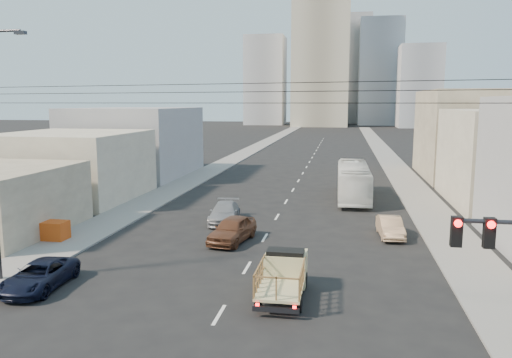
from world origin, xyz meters
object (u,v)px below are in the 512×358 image
(city_bus, at_px, (353,181))
(crate_stack, at_px, (53,230))
(flatbed_pickup, at_px, (283,273))
(sedan_grey, at_px, (225,213))
(sedan_tan, at_px, (390,227))
(navy_pickup, at_px, (40,275))
(sedan_brown, at_px, (232,229))

(city_bus, height_order, crate_stack, city_bus)
(flatbed_pickup, distance_m, sedan_grey, 14.45)
(crate_stack, bearing_deg, sedan_tan, 12.58)
(flatbed_pickup, height_order, city_bus, city_bus)
(navy_pickup, bearing_deg, sedan_tan, 32.79)
(sedan_brown, distance_m, sedan_grey, 5.21)
(city_bus, distance_m, sedan_brown, 17.52)
(navy_pickup, distance_m, sedan_brown, 11.71)
(navy_pickup, relative_size, sedan_brown, 0.97)
(flatbed_pickup, distance_m, crate_stack, 16.67)
(city_bus, distance_m, sedan_tan, 13.06)
(navy_pickup, relative_size, sedan_tan, 1.14)
(sedan_tan, bearing_deg, sedan_brown, -167.50)
(flatbed_pickup, relative_size, sedan_brown, 0.95)
(navy_pickup, xyz_separation_m, sedan_brown, (7.14, 9.28, 0.16))
(city_bus, relative_size, crate_stack, 6.43)
(flatbed_pickup, height_order, navy_pickup, flatbed_pickup)
(sedan_tan, bearing_deg, sedan_grey, 166.02)
(crate_stack, bearing_deg, sedan_grey, 35.32)
(sedan_tan, bearing_deg, navy_pickup, -148.25)
(flatbed_pickup, distance_m, sedan_tan, 12.51)
(sedan_grey, bearing_deg, city_bus, 42.96)
(flatbed_pickup, height_order, crate_stack, flatbed_pickup)
(city_bus, relative_size, sedan_grey, 2.38)
(flatbed_pickup, xyz_separation_m, sedan_brown, (-4.19, 8.27, -0.30))
(sedan_tan, relative_size, crate_stack, 2.20)
(navy_pickup, xyz_separation_m, sedan_tan, (16.95, 12.18, 0.03))
(sedan_tan, bearing_deg, city_bus, 95.60)
(sedan_brown, bearing_deg, sedan_tan, 26.84)
(crate_stack, bearing_deg, flatbed_pickup, -22.92)
(flatbed_pickup, relative_size, navy_pickup, 0.98)
(sedan_grey, bearing_deg, crate_stack, -150.93)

